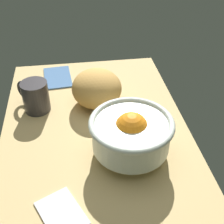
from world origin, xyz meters
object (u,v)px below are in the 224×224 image
at_px(bread_loaf, 97,88).
at_px(mug, 35,96).
at_px(napkin_folded, 61,213).
at_px(napkin_spare, 57,77).
at_px(fruit_bowl, 131,132).

distance_m(bread_loaf, mug, 0.19).
relative_size(bread_loaf, napkin_folded, 1.44).
distance_m(napkin_folded, napkin_spare, 0.56).
height_order(bread_loaf, napkin_folded, bread_loaf).
xyz_separation_m(napkin_folded, mug, (-0.39, -0.07, 0.04)).
height_order(napkin_folded, napkin_spare, napkin_spare).
bearing_deg(mug, fruit_bowl, 47.16).
relative_size(fruit_bowl, mug, 1.99).
distance_m(bread_loaf, napkin_spare, 0.22).
bearing_deg(fruit_bowl, mug, -132.84).
bearing_deg(napkin_spare, fruit_bowl, 24.54).
xyz_separation_m(fruit_bowl, napkin_folded, (0.16, -0.18, -0.07)).
xyz_separation_m(bread_loaf, mug, (0.00, -0.19, -0.01)).
distance_m(fruit_bowl, bread_loaf, 0.24).
height_order(fruit_bowl, bread_loaf, fruit_bowl).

